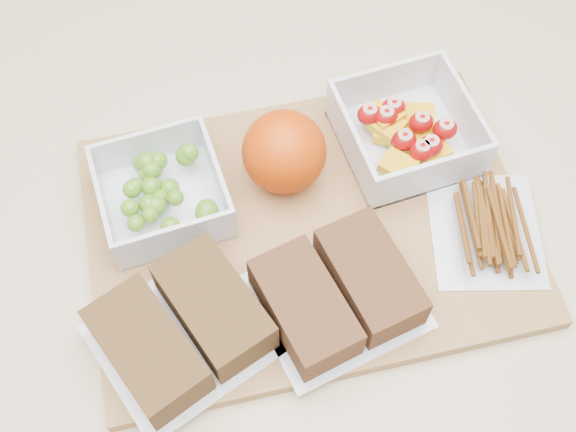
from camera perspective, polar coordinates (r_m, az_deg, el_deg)
The scene contains 8 objects.
counter at distance 1.12m, azimuth 0.30°, elevation -12.85°, with size 1.20×0.90×0.90m, color beige.
cutting_board at distance 0.70m, azimuth 1.55°, elevation -1.08°, with size 0.42×0.30×0.02m, color #A37643.
grape_container at distance 0.70m, azimuth -9.83°, elevation 1.86°, with size 0.12×0.12×0.05m.
fruit_container at distance 0.74m, azimuth 9.32°, elevation 6.54°, with size 0.13×0.13×0.05m.
orange at distance 0.69m, azimuth -0.31°, elevation 5.09°, with size 0.08×0.08×0.08m, color #CB3D04.
sandwich_bag_left at distance 0.64m, azimuth -8.42°, elevation -8.80°, with size 0.18×0.17×0.04m.
sandwich_bag_center at distance 0.65m, azimuth 3.93°, elevation -6.04°, with size 0.16×0.14×0.04m.
pretzel_bag at distance 0.71m, azimuth 15.52°, elevation -0.65°, with size 0.14×0.15×0.03m.
Camera 1 is at (-0.11, -0.30, 1.53)m, focal length 45.00 mm.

